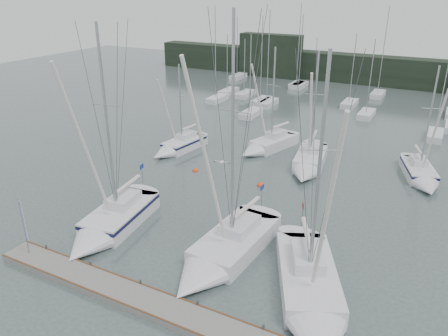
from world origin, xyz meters
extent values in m
plane|color=#435250|center=(0.00, 0.00, 0.00)|extent=(160.00, 160.00, 0.00)
cube|color=slate|center=(0.00, -5.00, 0.20)|extent=(24.00, 2.00, 0.40)
cube|color=black|center=(0.00, 62.00, 2.50)|extent=(90.00, 4.00, 5.00)
cube|color=black|center=(-20.00, 60.00, 4.00)|extent=(12.00, 3.00, 8.00)
cube|color=silver|center=(-12.95, 39.61, 0.35)|extent=(1.80, 4.50, 0.90)
cylinder|color=#9DA0A4|center=(-12.95, 39.11, 6.77)|extent=(0.12, 0.12, 11.93)
cube|color=silver|center=(-11.97, 53.23, 0.35)|extent=(1.80, 4.50, 0.90)
cylinder|color=#9DA0A4|center=(-11.97, 52.73, 7.36)|extent=(0.12, 0.12, 13.12)
cube|color=silver|center=(-11.67, 39.02, 0.35)|extent=(1.80, 4.50, 0.90)
cylinder|color=#9DA0A4|center=(-11.67, 38.52, 7.23)|extent=(0.12, 0.12, 12.87)
cube|color=silver|center=(11.57, 34.39, 0.35)|extent=(1.80, 4.50, 0.90)
cylinder|color=#9DA0A4|center=(11.57, 33.89, 6.68)|extent=(0.12, 0.12, 11.75)
cube|color=silver|center=(-20.26, 42.81, 0.35)|extent=(1.80, 4.50, 0.90)
cylinder|color=#9DA0A4|center=(-20.26, 42.31, 5.25)|extent=(0.12, 0.12, 8.90)
cube|color=silver|center=(-0.74, 44.36, 0.35)|extent=(1.80, 4.50, 0.90)
cylinder|color=#9DA0A4|center=(-0.74, 43.86, 5.65)|extent=(0.12, 0.12, 9.70)
cube|color=silver|center=(-24.42, 54.88, 0.35)|extent=(1.80, 4.50, 0.90)
cylinder|color=#9DA0A4|center=(-24.42, 54.38, 6.05)|extent=(0.12, 0.12, 10.50)
cube|color=silver|center=(-19.59, 37.72, 0.35)|extent=(1.80, 4.50, 0.90)
cylinder|color=#9DA0A4|center=(-19.59, 37.22, 7.43)|extent=(0.12, 0.12, 13.26)
cube|color=silver|center=(-11.45, 53.00, 0.35)|extent=(1.80, 4.50, 0.90)
cylinder|color=#9DA0A4|center=(-11.45, 52.50, 6.51)|extent=(0.12, 0.12, 11.42)
cube|color=silver|center=(-17.04, 42.50, 0.35)|extent=(1.80, 4.50, 0.90)
cylinder|color=#9DA0A4|center=(-17.04, 42.00, 4.94)|extent=(0.12, 0.12, 8.27)
cube|color=silver|center=(1.94, 52.47, 0.35)|extent=(1.80, 4.50, 0.90)
cylinder|color=#9DA0A4|center=(1.94, 51.97, 7.34)|extent=(0.12, 0.12, 13.09)
cube|color=silver|center=(2.63, 39.73, 0.35)|extent=(1.80, 4.50, 0.90)
cylinder|color=#9DA0A4|center=(2.63, 39.23, 5.61)|extent=(0.12, 0.12, 9.62)
cube|color=silver|center=(-11.59, 32.75, 0.35)|extent=(1.80, 4.50, 0.90)
cylinder|color=#9DA0A4|center=(-11.59, 32.25, 5.86)|extent=(0.12, 0.12, 10.12)
cube|color=silver|center=(-8.30, 1.63, 0.49)|extent=(4.04, 7.03, 1.63)
cone|color=silver|center=(-7.65, -3.08, 0.49)|extent=(3.52, 3.26, 3.16)
cube|color=silver|center=(-8.37, 2.17, 1.69)|extent=(2.09, 2.88, 0.76)
cylinder|color=#9DA0A4|center=(-8.23, 1.16, 8.06)|extent=(0.20, 0.20, 13.51)
cylinder|color=silver|center=(-8.48, 2.95, 2.67)|extent=(0.75, 3.27, 0.30)
cube|color=#0E1035|center=(-8.30, 1.63, 1.03)|extent=(4.06, 7.06, 0.27)
cube|color=navy|center=(-8.79, 5.15, 3.27)|extent=(0.10, 0.58, 0.39)
cube|color=silver|center=(1.12, 2.48, 0.48)|extent=(3.84, 7.46, 1.59)
cone|color=silver|center=(0.80, -2.70, 0.48)|extent=(3.57, 3.32, 3.38)
cube|color=silver|center=(1.16, 3.00, 1.64)|extent=(2.04, 3.01, 0.74)
cylinder|color=#9DA0A4|center=(1.09, 1.96, 8.55)|extent=(0.19, 0.19, 14.55)
cylinder|color=silver|center=(1.22, 3.93, 2.59)|extent=(0.52, 3.56, 0.30)
cube|color=navy|center=(1.37, 6.31, 3.17)|extent=(0.06, 0.57, 0.38)
cube|color=silver|center=(6.73, 1.02, 0.49)|extent=(6.23, 8.42, 1.64)
cube|color=silver|center=(6.50, 1.52, 1.70)|extent=(2.94, 3.58, 0.77)
cylinder|color=#9DA0A4|center=(6.96, 0.52, 7.75)|extent=(0.20, 0.20, 12.88)
cylinder|color=silver|center=(6.08, 2.43, 2.69)|extent=(1.87, 3.57, 0.31)
cube|color=maroon|center=(5.01, 4.74, 3.29)|extent=(0.27, 0.55, 0.39)
cube|color=silver|center=(-12.79, 17.61, 0.42)|extent=(3.04, 5.43, 1.39)
cone|color=silver|center=(-13.32, 13.97, 0.42)|extent=(2.61, 2.52, 2.32)
cube|color=silver|center=(-12.72, 18.07, 1.44)|extent=(1.56, 2.22, 0.65)
cylinder|color=#9DA0A4|center=(-12.84, 17.24, 5.24)|extent=(0.17, 0.17, 8.25)
cylinder|color=silver|center=(-12.64, 18.63, 2.27)|extent=(0.62, 2.53, 0.26)
cube|color=#0E1035|center=(-12.79, 17.61, 0.88)|extent=(3.06, 5.45, 0.23)
cube|color=silver|center=(-4.13, 22.53, 0.44)|extent=(4.01, 6.10, 1.47)
cone|color=silver|center=(-5.32, 18.69, 0.44)|extent=(3.06, 3.03, 2.45)
cube|color=silver|center=(-3.98, 22.99, 1.52)|extent=(1.95, 2.55, 0.69)
cylinder|color=#9DA0A4|center=(-4.25, 22.14, 6.11)|extent=(0.18, 0.18, 9.86)
cylinder|color=silver|center=(-3.80, 23.60, 2.40)|extent=(1.08, 2.70, 0.27)
cube|color=silver|center=(1.04, 19.69, 0.50)|extent=(3.61, 6.41, 1.68)
cone|color=silver|center=(1.72, 15.41, 0.50)|extent=(3.06, 2.99, 2.68)
cube|color=silver|center=(0.95, 20.24, 1.73)|extent=(1.84, 2.63, 0.78)
cylinder|color=#9DA0A4|center=(1.11, 19.26, 6.35)|extent=(0.20, 0.20, 10.01)
cylinder|color=silver|center=(0.85, 20.88, 2.74)|extent=(0.78, 2.97, 0.31)
cube|color=silver|center=(10.99, 21.73, 0.41)|extent=(3.93, 5.77, 1.38)
cone|color=silver|center=(12.18, 18.14, 0.41)|extent=(2.98, 2.90, 2.39)
cube|color=silver|center=(10.84, 22.16, 1.43)|extent=(1.91, 2.42, 0.64)
cylinder|color=#9DA0A4|center=(11.11, 21.37, 5.82)|extent=(0.17, 0.17, 9.43)
cylinder|color=silver|center=(10.66, 22.73, 2.25)|extent=(1.06, 2.53, 0.26)
cube|color=#0E1035|center=(10.99, 21.73, 0.87)|extent=(3.96, 5.79, 0.23)
sphere|color=#F83E16|center=(-1.43, 12.70, 0.00)|extent=(0.64, 0.64, 0.64)
sphere|color=#F83E16|center=(-8.46, 12.86, 0.00)|extent=(0.59, 0.59, 0.59)
cylinder|color=#9DA0A4|center=(-10.62, -4.94, 2.46)|extent=(0.08, 0.08, 4.13)
cube|color=blue|center=(-10.33, -5.07, 3.05)|extent=(0.51, 0.26, 2.75)
ellipsoid|color=silver|center=(0.39, 1.87, 6.62)|extent=(0.30, 0.46, 0.19)
cube|color=#95979D|center=(0.12, 1.81, 6.64)|extent=(0.45, 0.23, 0.11)
cube|color=#95979D|center=(0.65, 1.93, 6.64)|extent=(0.45, 0.23, 0.11)
camera|label=1|loc=(12.42, -20.61, 17.09)|focal=35.00mm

